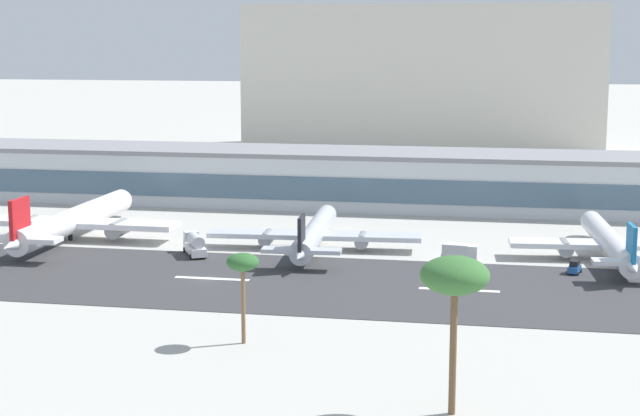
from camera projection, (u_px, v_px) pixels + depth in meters
name	position (u px, v px, depth m)	size (l,w,h in m)	color
ground_plane	(206.00, 280.00, 154.80)	(1400.00, 1400.00, 0.00)	#B2AFA8
runway_strip	(207.00, 279.00, 155.33)	(800.00, 36.73, 0.08)	#38383A
runway_centreline_dash_4	(212.00, 279.00, 155.18)	(12.00, 1.20, 0.01)	white
runway_centreline_dash_5	(459.00, 290.00, 148.22)	(12.00, 1.20, 0.01)	white
terminal_building	(360.00, 178.00, 222.74)	(202.55, 22.60, 12.38)	silver
distant_hotel_block	(423.00, 78.00, 333.99)	(117.86, 33.15, 48.03)	beige
airliner_red_tail_gate_0	(70.00, 222.00, 184.63)	(40.09, 52.10, 10.88)	white
airliner_black_tail_gate_1	(314.00, 235.00, 175.82)	(38.25, 42.60, 8.89)	silver
airliner_blue_tail_gate_2	(611.00, 244.00, 167.46)	(33.97, 44.03, 9.19)	silver
service_baggage_tug_0	(574.00, 268.00, 158.39)	(2.56, 3.51, 2.20)	#23569E
service_fuel_truck_1	(195.00, 244.00, 171.74)	(6.35, 8.71, 3.95)	white
service_box_truck_2	(460.00, 253.00, 165.79)	(6.28, 3.36, 3.25)	white
palm_tree_0	(455.00, 278.00, 97.17)	(6.83, 6.83, 16.13)	brown
palm_tree_2	(243.00, 265.00, 120.91)	(3.98, 3.98, 11.36)	brown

